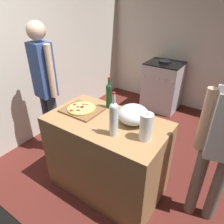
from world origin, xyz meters
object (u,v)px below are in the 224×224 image
pizza (82,108)px  mixing_bowl (133,114)px  person_in_stripes (45,84)px  wine_bottle_amber (114,118)px  wine_bottle_clear (109,95)px  person_in_red (220,143)px  paper_towel_roll (146,127)px  stove (162,86)px

pizza → mixing_bowl: mixing_bowl is taller
pizza → person_in_stripes: 0.69m
mixing_bowl → person_in_stripes: person_in_stripes is taller
mixing_bowl → wine_bottle_amber: wine_bottle_amber is taller
wine_bottle_clear → person_in_red: bearing=-0.7°
paper_towel_roll → wine_bottle_amber: size_ratio=0.61×
paper_towel_roll → wine_bottle_amber: (-0.26, -0.10, 0.05)m
stove → pizza: bearing=-92.1°
wine_bottle_clear → person_in_red: (1.13, -0.01, -0.14)m
paper_towel_roll → wine_bottle_clear: size_ratio=0.72×
paper_towel_roll → wine_bottle_clear: 0.66m
stove → person_in_red: size_ratio=0.60×
stove → person_in_red: bearing=-57.6°
wine_bottle_amber → stove: wine_bottle_amber is taller
wine_bottle_amber → person_in_stripes: size_ratio=0.23×
pizza → person_in_stripes: (-0.67, 0.10, 0.09)m
wine_bottle_amber → wine_bottle_clear: size_ratio=1.17×
wine_bottle_amber → person_in_stripes: (-1.19, 0.26, -0.05)m
mixing_bowl → wine_bottle_clear: wine_bottle_clear is taller
person_in_red → paper_towel_roll: bearing=-152.6°
mixing_bowl → stove: 2.21m
person_in_red → person_in_stripes: bearing=-176.6°
pizza → person_in_red: person_in_red is taller
pizza → mixing_bowl: size_ratio=0.99×
pizza → paper_towel_roll: size_ratio=1.19×
mixing_bowl → wine_bottle_clear: bearing=160.8°
mixing_bowl → wine_bottle_clear: 0.39m
wine_bottle_clear → stove: (-0.12, 1.96, -0.59)m
pizza → person_in_red: 1.35m
stove → person_in_red: (1.25, -1.97, 0.45)m
wine_bottle_amber → person_in_red: person_in_red is taller
wine_bottle_clear → stove: bearing=93.5°
paper_towel_roll → stove: paper_towel_roll is taller
paper_towel_roll → wine_bottle_clear: (-0.58, 0.30, 0.03)m
pizza → mixing_bowl: 0.58m
stove → wine_bottle_clear: bearing=-86.5°
wine_bottle_amber → person_in_red: size_ratio=0.26×
wine_bottle_clear → wine_bottle_amber: bearing=-50.6°
stove → person_in_stripes: 2.29m
person_in_stripes → stove: bearing=70.2°
paper_towel_roll → stove: 2.43m
paper_towel_roll → person_in_red: person_in_red is taller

